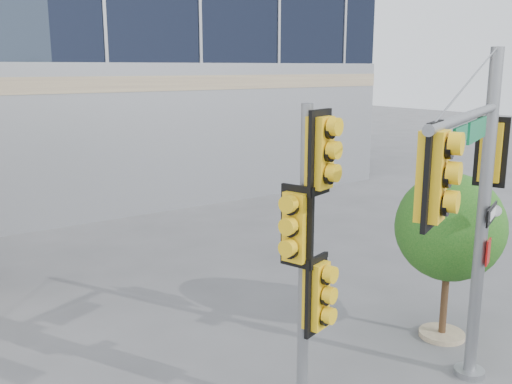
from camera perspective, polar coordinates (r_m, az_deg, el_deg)
main_signal_pole at (r=9.95m, az=20.99°, el=-0.09°), size 4.49×2.33×6.18m
secondary_signal_pole at (r=9.13m, az=5.33°, el=-5.03°), size 0.99×0.71×5.30m
street_tree at (r=12.85m, az=18.84°, el=-3.72°), size 2.36×2.30×3.67m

